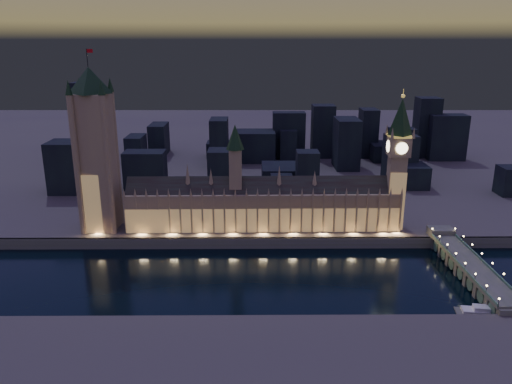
{
  "coord_description": "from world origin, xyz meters",
  "views": [
    {
      "loc": [
        2.35,
        -289.84,
        143.63
      ],
      "look_at": [
        5.0,
        55.0,
        38.0
      ],
      "focal_mm": 35.0,
      "sensor_mm": 36.0,
      "label": 1
    }
  ],
  "objects_px": {
    "victoria_tower": "(95,143)",
    "river_boat": "(492,312)",
    "palace_of_westminster": "(262,204)",
    "elizabeth_tower": "(398,153)",
    "westminster_bridge": "(468,267)"
  },
  "relations": [
    {
      "from": "victoria_tower",
      "to": "river_boat",
      "type": "distance_m",
      "value": 276.96
    },
    {
      "from": "elizabeth_tower",
      "to": "river_boat",
      "type": "bearing_deg",
      "value": -77.42
    },
    {
      "from": "victoria_tower",
      "to": "river_boat",
      "type": "xyz_separation_m",
      "value": [
        243.04,
        -112.23,
        -71.01
      ]
    },
    {
      "from": "elizabeth_tower",
      "to": "westminster_bridge",
      "type": "distance_m",
      "value": 93.33
    },
    {
      "from": "westminster_bridge",
      "to": "victoria_tower",
      "type": "bearing_deg",
      "value": 165.26
    },
    {
      "from": "palace_of_westminster",
      "to": "river_boat",
      "type": "distance_m",
      "value": 168.86
    },
    {
      "from": "palace_of_westminster",
      "to": "river_boat",
      "type": "height_order",
      "value": "palace_of_westminster"
    },
    {
      "from": "palace_of_westminster",
      "to": "westminster_bridge",
      "type": "distance_m",
      "value": 146.3
    },
    {
      "from": "elizabeth_tower",
      "to": "palace_of_westminster",
      "type": "bearing_deg",
      "value": -179.9
    },
    {
      "from": "westminster_bridge",
      "to": "river_boat",
      "type": "distance_m",
      "value": 47.37
    },
    {
      "from": "elizabeth_tower",
      "to": "river_boat",
      "type": "relative_size",
      "value": 2.64
    },
    {
      "from": "palace_of_westminster",
      "to": "westminster_bridge",
      "type": "height_order",
      "value": "palace_of_westminster"
    },
    {
      "from": "palace_of_westminster",
      "to": "victoria_tower",
      "type": "bearing_deg",
      "value": 179.91
    },
    {
      "from": "victoria_tower",
      "to": "river_boat",
      "type": "height_order",
      "value": "victoria_tower"
    },
    {
      "from": "palace_of_westminster",
      "to": "westminster_bridge",
      "type": "xyz_separation_m",
      "value": [
        129.37,
        -65.2,
        -20.38
      ]
    }
  ]
}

